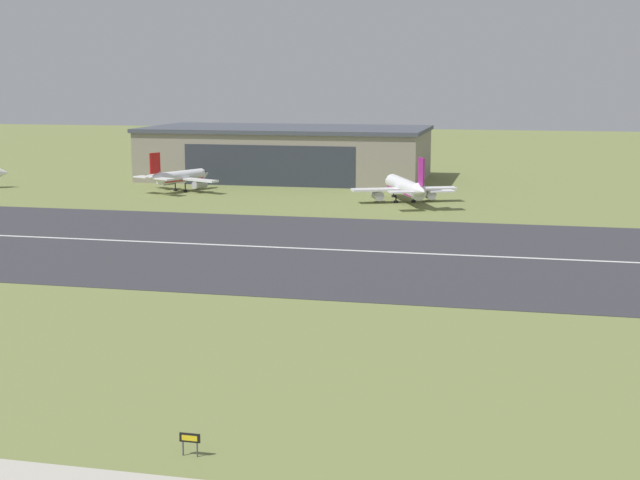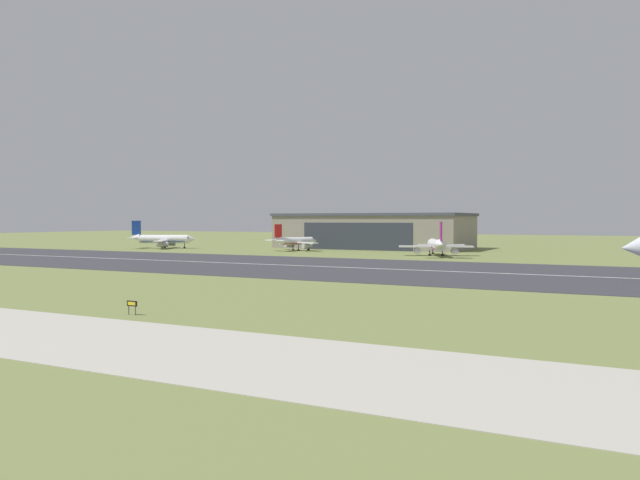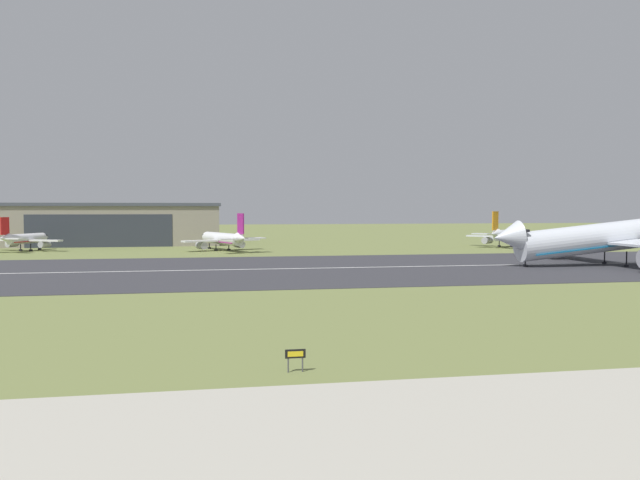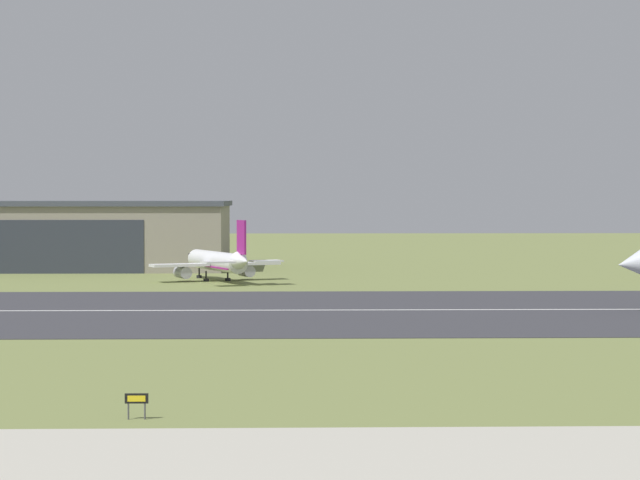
# 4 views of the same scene
# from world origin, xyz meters

# --- Properties ---
(ground_plane) EXTENTS (717.38, 717.38, 0.00)m
(ground_plane) POSITION_xyz_m (0.00, 55.41, 0.00)
(ground_plane) COLOR olive
(runway_strip) EXTENTS (477.38, 55.49, 0.06)m
(runway_strip) POSITION_xyz_m (0.00, 110.81, 0.03)
(runway_strip) COLOR #333338
(runway_strip) RESTS_ON ground_plane
(runway_centreline) EXTENTS (429.64, 0.70, 0.01)m
(runway_centreline) POSITION_xyz_m (0.00, 110.81, 0.07)
(runway_centreline) COLOR silver
(runway_centreline) RESTS_ON runway_strip
(taxiway_road) EXTENTS (358.04, 16.52, 0.05)m
(taxiway_road) POSITION_xyz_m (0.00, 31.72, 0.03)
(taxiway_road) COLOR #B2AD9E
(taxiway_road) RESTS_ON ground_plane
(hangar_building) EXTENTS (64.79, 32.45, 12.01)m
(hangar_building) POSITION_xyz_m (-22.22, 195.39, 6.02)
(hangar_building) COLOR gray
(hangar_building) RESTS_ON ground_plane
(airplane_landing) EXTENTS (50.16, 60.37, 17.18)m
(airplane_landing) POSITION_xyz_m (80.91, 106.56, 5.28)
(airplane_landing) COLOR silver
(airplane_landing) RESTS_ON ground_plane
(airplane_parked_west) EXTENTS (18.27, 17.88, 8.45)m
(airplane_parked_west) POSITION_xyz_m (-37.63, 166.91, 2.98)
(airplane_parked_west) COLOR white
(airplane_parked_west) RESTS_ON ground_plane
(airplane_parked_east) EXTENTS (20.12, 25.12, 9.36)m
(airplane_parked_east) POSITION_xyz_m (10.16, 159.96, 2.93)
(airplane_parked_east) COLOR white
(airplane_parked_east) RESTS_ON ground_plane
(airplane_parked_far_east) EXTENTS (18.58, 19.68, 9.74)m
(airplane_parked_far_east) POSITION_xyz_m (86.00, 161.04, 3.16)
(airplane_parked_far_east) COLOR silver
(airplane_parked_far_east) RESTS_ON ground_plane
(runway_sign) EXTENTS (1.32, 0.13, 1.48)m
(runway_sign) POSITION_xyz_m (12.07, 43.02, 1.08)
(runway_sign) COLOR #4C4C51
(runway_sign) RESTS_ON ground_plane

